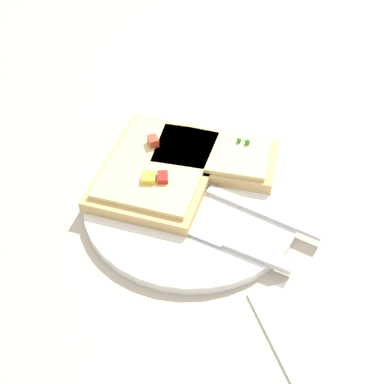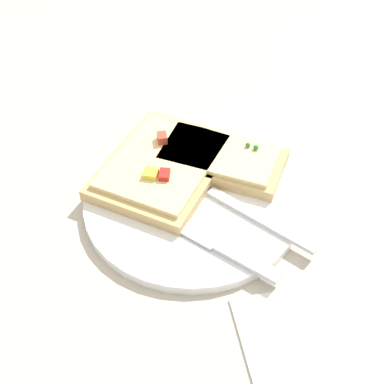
% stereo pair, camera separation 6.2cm
% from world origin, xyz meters
% --- Properties ---
extents(ground_plane, '(4.00, 4.00, 0.00)m').
position_xyz_m(ground_plane, '(0.00, 0.00, 0.00)').
color(ground_plane, '#BCB29E').
extents(plate, '(0.25, 0.25, 0.01)m').
position_xyz_m(plate, '(0.00, 0.00, 0.01)').
color(plate, white).
rests_on(plate, ground).
extents(fork, '(0.19, 0.16, 0.01)m').
position_xyz_m(fork, '(0.01, 0.03, 0.01)').
color(fork, silver).
rests_on(fork, plate).
extents(knife, '(0.16, 0.15, 0.01)m').
position_xyz_m(knife, '(0.07, 0.01, 0.01)').
color(knife, silver).
rests_on(knife, plate).
extents(pizza_slice_main, '(0.21, 0.20, 0.03)m').
position_xyz_m(pizza_slice_main, '(-0.05, -0.03, 0.02)').
color(pizza_slice_main, tan).
rests_on(pizza_slice_main, plate).
extents(pizza_slice_corner, '(0.15, 0.18, 0.03)m').
position_xyz_m(pizza_slice_corner, '(-0.05, 0.04, 0.02)').
color(pizza_slice_corner, tan).
rests_on(pizza_slice_corner, plate).
extents(crumb_scatter, '(0.06, 0.11, 0.01)m').
position_xyz_m(crumb_scatter, '(0.00, -0.04, 0.02)').
color(crumb_scatter, '#DEB063').
rests_on(crumb_scatter, plate).
extents(napkin, '(0.15, 0.09, 0.01)m').
position_xyz_m(napkin, '(0.21, 0.06, 0.00)').
color(napkin, white).
rests_on(napkin, ground).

